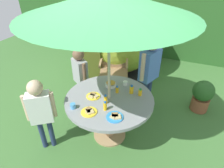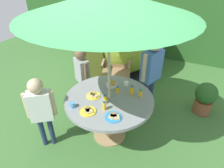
# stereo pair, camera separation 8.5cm
# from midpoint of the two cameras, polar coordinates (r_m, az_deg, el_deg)

# --- Properties ---
(ground_plane) EXTENTS (10.00, 10.00, 0.02)m
(ground_plane) POSITION_cam_midpoint_polar(r_m,az_deg,el_deg) (3.08, -1.52, -14.98)
(ground_plane) COLOR #3D6B33
(hedge_backdrop) EXTENTS (9.00, 0.70, 1.75)m
(hedge_backdrop) POSITION_cam_midpoint_polar(r_m,az_deg,el_deg) (5.61, 13.27, 17.66)
(hedge_backdrop) COLOR #285623
(hedge_backdrop) RESTS_ON ground_plane
(garden_table) EXTENTS (1.20, 1.20, 0.71)m
(garden_table) POSITION_cam_midpoint_polar(r_m,az_deg,el_deg) (2.67, -1.71, -6.39)
(garden_table) COLOR tan
(garden_table) RESTS_ON ground_plane
(patio_umbrella) EXTENTS (1.90, 1.90, 2.04)m
(patio_umbrella) POSITION_cam_midpoint_polar(r_m,az_deg,el_deg) (2.10, -2.35, 23.00)
(patio_umbrella) COLOR #B7AD8C
(patio_umbrella) RESTS_ON ground_plane
(wooden_chair) EXTENTS (0.64, 0.59, 0.99)m
(wooden_chair) POSITION_cam_midpoint_polar(r_m,az_deg,el_deg) (3.68, -0.06, 5.27)
(wooden_chair) COLOR #93704C
(wooden_chair) RESTS_ON ground_plane
(dome_tent) EXTENTS (2.44, 2.44, 1.76)m
(dome_tent) POSITION_cam_midpoint_polar(r_m,az_deg,el_deg) (4.48, 0.57, 14.70)
(dome_tent) COLOR #B2C63F
(dome_tent) RESTS_ON ground_plane
(potted_plant) EXTENTS (0.36, 0.36, 0.58)m
(potted_plant) POSITION_cam_midpoint_polar(r_m,az_deg,el_deg) (3.65, 24.76, -3.04)
(potted_plant) COLOR brown
(potted_plant) RESTS_ON ground_plane
(child_in_blue_shirt) EXTENTS (0.31, 0.43, 1.35)m
(child_in_blue_shirt) POSITION_cam_midpoint_polar(r_m,az_deg,el_deg) (3.14, 10.46, 5.56)
(child_in_blue_shirt) COLOR navy
(child_in_blue_shirt) RESTS_ON ground_plane
(child_in_grey_shirt) EXTENTS (0.33, 0.29, 1.12)m
(child_in_grey_shirt) POSITION_cam_midpoint_polar(r_m,az_deg,el_deg) (3.26, -10.27, 3.71)
(child_in_grey_shirt) COLOR #3F3F47
(child_in_grey_shirt) RESTS_ON ground_plane
(child_in_white_shirt) EXTENTS (0.33, 0.30, 1.11)m
(child_in_white_shirt) POSITION_cam_midpoint_polar(r_m,az_deg,el_deg) (2.61, -21.56, -6.63)
(child_in_white_shirt) COLOR navy
(child_in_white_shirt) RESTS_ON ground_plane
(snack_bowl) EXTENTS (0.16, 0.16, 0.08)m
(snack_bowl) POSITION_cam_midpoint_polar(r_m,az_deg,el_deg) (2.80, -1.23, -0.01)
(snack_bowl) COLOR white
(snack_bowl) RESTS_ON garden_table
(plate_near_right) EXTENTS (0.21, 0.21, 0.03)m
(plate_near_right) POSITION_cam_midpoint_polar(r_m,az_deg,el_deg) (2.28, -0.17, -9.75)
(plate_near_right) COLOR #338CD8
(plate_near_right) RESTS_ON garden_table
(plate_center_front) EXTENTS (0.19, 0.19, 0.03)m
(plate_center_front) POSITION_cam_midpoint_polar(r_m,az_deg,el_deg) (2.62, -6.58, -3.57)
(plate_center_front) COLOR yellow
(plate_center_front) RESTS_ON garden_table
(plate_mid_left) EXTENTS (0.20, 0.20, 0.03)m
(plate_mid_left) POSITION_cam_midpoint_polar(r_m,az_deg,el_deg) (2.37, -7.90, -8.18)
(plate_mid_left) COLOR yellow
(plate_mid_left) RESTS_ON garden_table
(juice_bottle_near_left) EXTENTS (0.04, 0.04, 0.13)m
(juice_bottle_near_left) POSITION_cam_midpoint_polar(r_m,az_deg,el_deg) (2.36, -3.12, -6.59)
(juice_bottle_near_left) COLOR yellow
(juice_bottle_near_left) RESTS_ON garden_table
(juice_bottle_far_left) EXTENTS (0.06, 0.06, 0.13)m
(juice_bottle_far_left) POSITION_cam_midpoint_polar(r_m,az_deg,el_deg) (2.65, 4.93, -1.63)
(juice_bottle_far_left) COLOR yellow
(juice_bottle_far_left) RESTS_ON garden_table
(juice_bottle_far_right) EXTENTS (0.05, 0.05, 0.11)m
(juice_bottle_far_right) POSITION_cam_midpoint_polar(r_m,az_deg,el_deg) (2.63, 7.49, -2.48)
(juice_bottle_far_right) COLOR yellow
(juice_bottle_far_right) RESTS_ON garden_table
(juice_bottle_center_back) EXTENTS (0.05, 0.05, 0.13)m
(juice_bottle_center_back) POSITION_cam_midpoint_polar(r_m,az_deg,el_deg) (2.47, -2.97, -4.59)
(juice_bottle_center_back) COLOR yellow
(juice_bottle_center_back) RESTS_ON garden_table
(juice_bottle_mid_right) EXTENTS (0.04, 0.04, 0.11)m
(juice_bottle_mid_right) POSITION_cam_midpoint_polar(r_m,az_deg,el_deg) (2.66, 0.63, -1.68)
(juice_bottle_mid_right) COLOR yellow
(juice_bottle_mid_right) RESTS_ON garden_table
(cup_near) EXTENTS (0.07, 0.07, 0.07)m
(cup_near) POSITION_cam_midpoint_polar(r_m,az_deg,el_deg) (2.46, -12.59, -6.44)
(cup_near) COLOR #4C99D8
(cup_near) RESTS_ON garden_table
(cup_far) EXTENTS (0.07, 0.07, 0.06)m
(cup_far) POSITION_cam_midpoint_polar(r_m,az_deg,el_deg) (2.84, 3.13, 0.23)
(cup_far) COLOR white
(cup_far) RESTS_ON garden_table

